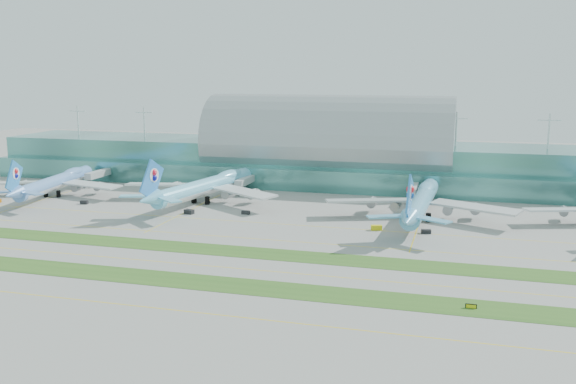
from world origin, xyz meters
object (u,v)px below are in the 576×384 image
(terminal, at_px, (329,154))
(airliner_c, at_px, (421,200))
(taxiway_sign_east, at_px, (471,306))
(airliner_b, at_px, (207,185))
(airliner_a, at_px, (56,181))

(terminal, relative_size, airliner_c, 4.17)
(terminal, relative_size, taxiway_sign_east, 127.92)
(terminal, xyz_separation_m, airliner_b, (-40.03, -58.40, -7.19))
(airliner_c, bearing_deg, taxiway_sign_east, -76.44)
(airliner_a, bearing_deg, airliner_c, -8.76)
(terminal, xyz_separation_m, airliner_c, (49.65, -66.02, -7.30))
(airliner_a, height_order, airliner_c, airliner_c)
(airliner_a, xyz_separation_m, airliner_b, (69.87, 4.88, 0.71))
(terminal, relative_size, airliner_a, 4.57)
(terminal, height_order, airliner_a, terminal)
(taxiway_sign_east, bearing_deg, airliner_b, 136.94)
(terminal, bearing_deg, airliner_c, -53.05)
(airliner_c, relative_size, taxiway_sign_east, 30.70)
(terminal, height_order, taxiway_sign_east, terminal)
(airliner_a, bearing_deg, airliner_b, -3.78)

